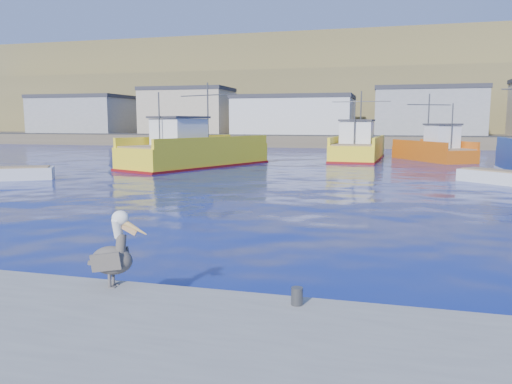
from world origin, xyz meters
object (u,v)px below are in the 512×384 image
Objects in this scene: trawler_yellow_b at (358,148)px; boat_orange at (435,149)px; skiff_left at (14,175)px; pelican at (114,254)px; skiff_mid at (497,178)px; trawler_yellow_a at (195,152)px.

trawler_yellow_b reaches higher than boat_orange.
boat_orange is 35.00m from skiff_left.
skiff_left is 3.31× the size of pelican.
skiff_mid is (28.57, 5.63, -0.01)m from skiff_left.
boat_orange reaches higher than skiff_left.
trawler_yellow_a is 30.95m from pelican.
skiff_mid is (2.04, -17.20, -0.75)m from boat_orange.
boat_orange is 1.95× the size of skiff_left.
boat_orange is at bearing 1.54° from trawler_yellow_b.
boat_orange is at bearing 30.72° from trawler_yellow_a.
trawler_yellow_a is at bearing 108.93° from pelican.
trawler_yellow_b reaches higher than skiff_left.
skiff_mid is 25.95m from pelican.
skiff_left is 29.12m from skiff_mid.
trawler_yellow_b is 1.30× the size of boat_orange.
trawler_yellow_a is at bearing 57.13° from skiff_left.
trawler_yellow_a reaches higher than boat_orange.
skiff_left is 1.11× the size of skiff_mid.
trawler_yellow_b reaches higher than pelican.
boat_orange reaches higher than pelican.
trawler_yellow_a reaches higher than skiff_left.
trawler_yellow_b is (12.20, 11.17, -0.09)m from trawler_yellow_a.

